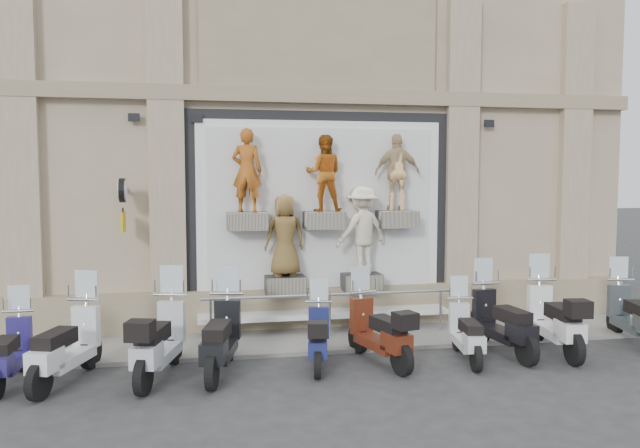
% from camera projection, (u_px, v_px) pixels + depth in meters
% --- Properties ---
extents(ground, '(90.00, 90.00, 0.00)m').
position_uv_depth(ground, '(355.00, 371.00, 10.30)').
color(ground, '#2C2C2F').
rests_on(ground, ground).
extents(sidewalk, '(16.00, 2.20, 0.08)m').
position_uv_depth(sidewalk, '(329.00, 337.00, 12.35)').
color(sidewalk, gray).
rests_on(sidewalk, ground).
extents(building, '(14.00, 8.60, 12.00)m').
position_uv_depth(building, '(292.00, 72.00, 16.68)').
color(building, tan).
rests_on(building, ground).
extents(shop_vitrine, '(5.60, 1.02, 4.30)m').
position_uv_depth(shop_vitrine, '(327.00, 218.00, 12.82)').
color(shop_vitrine, black).
rests_on(shop_vitrine, ground).
extents(guard_rail, '(5.06, 0.10, 0.93)m').
position_uv_depth(guard_rail, '(330.00, 317.00, 12.22)').
color(guard_rail, '#9EA0A5').
rests_on(guard_rail, ground).
extents(clock_sign_bracket, '(0.10, 0.80, 1.02)m').
position_uv_depth(clock_sign_bracket, '(123.00, 198.00, 11.75)').
color(clock_sign_bracket, black).
rests_on(clock_sign_bracket, ground).
extents(scooter_a, '(0.53, 1.79, 1.45)m').
position_uv_depth(scooter_a, '(9.00, 338.00, 9.60)').
color(scooter_a, navy).
rests_on(scooter_a, ground).
extents(scooter_b, '(1.22, 2.15, 1.67)m').
position_uv_depth(scooter_b, '(66.00, 330.00, 9.64)').
color(scooter_b, silver).
rests_on(scooter_b, ground).
extents(scooter_c, '(1.13, 2.21, 1.72)m').
position_uv_depth(scooter_c, '(159.00, 325.00, 9.87)').
color(scooter_c, '#AEB1BC').
rests_on(scooter_c, ground).
extents(scooter_d, '(1.04, 2.17, 1.69)m').
position_uv_depth(scooter_d, '(221.00, 323.00, 10.08)').
color(scooter_d, black).
rests_on(scooter_d, ground).
extents(scooter_e, '(0.85, 1.80, 1.41)m').
position_uv_depth(scooter_e, '(318.00, 326.00, 10.51)').
color(scooter_e, '#171D50').
rests_on(scooter_e, ground).
extents(scooter_f, '(1.07, 2.05, 1.60)m').
position_uv_depth(scooter_f, '(379.00, 318.00, 10.65)').
color(scooter_f, '#4F1B0D').
rests_on(scooter_f, ground).
extents(scooter_g, '(0.78, 1.79, 1.40)m').
position_uv_depth(scooter_g, '(467.00, 321.00, 10.84)').
color(scooter_g, '#B7BBBF').
rests_on(scooter_g, ground).
extents(scooter_h, '(0.80, 2.10, 1.67)m').
position_uv_depth(scooter_h, '(503.00, 309.00, 11.23)').
color(scooter_h, black).
rests_on(scooter_h, ground).
extents(scooter_i, '(0.87, 2.19, 1.73)m').
position_uv_depth(scooter_i, '(555.00, 306.00, 11.32)').
color(scooter_i, silver).
rests_on(scooter_i, ground).
extents(scooter_j, '(0.96, 2.05, 1.60)m').
position_uv_depth(scooter_j, '(633.00, 303.00, 11.90)').
color(scooter_j, '#2F363A').
rests_on(scooter_j, ground).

